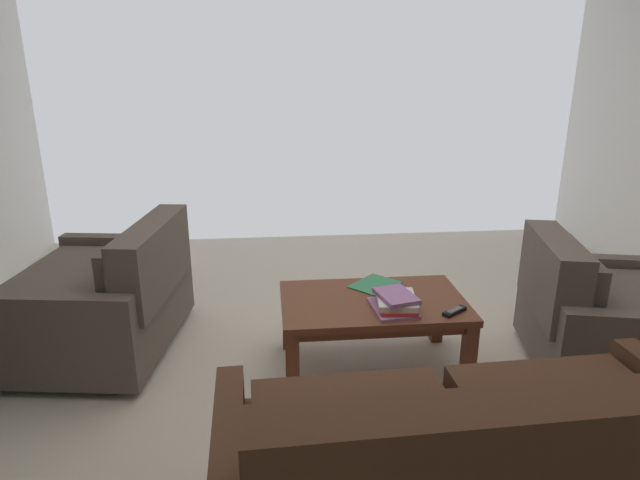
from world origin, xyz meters
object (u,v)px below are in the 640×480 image
object	(u,v)px
coffee_table	(373,310)
tv_remote	(454,311)
sofa_main	(476,477)
loveseat_near	(106,297)
armchair_side	(597,318)
loose_magazine	(375,285)
book_stack	(396,302)

from	to	relation	value
coffee_table	tv_remote	bearing A→B (deg)	152.15
sofa_main	loveseat_near	distance (m)	2.39
loveseat_near	armchair_side	bearing A→B (deg)	168.94
loose_magazine	coffee_table	bearing A→B (deg)	120.83
coffee_table	loveseat_near	bearing A→B (deg)	-13.35
sofa_main	tv_remote	distance (m)	1.16
sofa_main	armchair_side	size ratio (longest dim) A/B	1.65
armchair_side	loveseat_near	bearing A→B (deg)	-11.06
armchair_side	book_stack	size ratio (longest dim) A/B	3.41
loveseat_near	armchair_side	world-z (taller)	loveseat_near
loveseat_near	sofa_main	bearing A→B (deg)	134.68
loveseat_near	loose_magazine	distance (m)	1.64
sofa_main	loveseat_near	xyz separation A→B (m)	(1.68, -1.70, -0.02)
sofa_main	coffee_table	xyz separation A→B (m)	(0.10, -1.32, -0.00)
tv_remote	loveseat_near	bearing A→B (deg)	-16.49
coffee_table	loose_magazine	distance (m)	0.22
book_stack	loose_magazine	world-z (taller)	book_stack
loveseat_near	tv_remote	xyz separation A→B (m)	(-1.98, 0.59, 0.10)
sofa_main	tv_remote	xyz separation A→B (m)	(-0.30, -1.11, 0.08)
tv_remote	armchair_side	bearing A→B (deg)	-177.68
sofa_main	loveseat_near	bearing A→B (deg)	-45.32
coffee_table	loose_magazine	world-z (taller)	loose_magazine
sofa_main	loose_magazine	size ratio (longest dim) A/B	6.46
coffee_table	book_stack	size ratio (longest dim) A/B	3.30
sofa_main	book_stack	size ratio (longest dim) A/B	5.65
sofa_main	coffee_table	size ratio (longest dim) A/B	1.71
armchair_side	tv_remote	distance (m)	0.85
coffee_table	loose_magazine	size ratio (longest dim) A/B	3.77
loose_magazine	sofa_main	bearing A→B (deg)	136.79
armchair_side	tv_remote	xyz separation A→B (m)	(0.84, 0.03, 0.10)
armchair_side	tv_remote	bearing A→B (deg)	2.32
sofa_main	coffee_table	distance (m)	1.33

